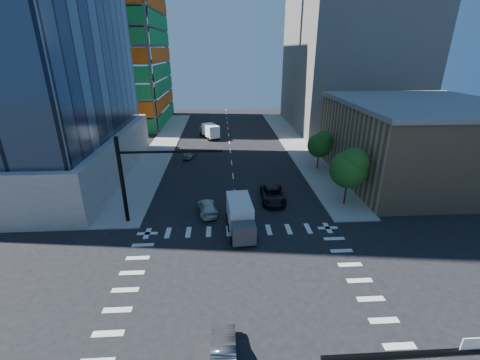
{
  "coord_description": "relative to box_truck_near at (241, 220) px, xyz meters",
  "views": [
    {
      "loc": [
        -1.53,
        -18.63,
        16.7
      ],
      "look_at": [
        0.05,
        8.0,
        5.86
      ],
      "focal_mm": 24.0,
      "sensor_mm": 36.0,
      "label": 1
    }
  ],
  "objects": [
    {
      "name": "bg_building_ne",
      "position": [
        26.84,
        46.21,
        12.66
      ],
      "size": [
        24.0,
        30.0,
        28.0
      ],
      "primitive_type": "cube",
      "color": "slate",
      "rests_on": "ground"
    },
    {
      "name": "car_sb_cross",
      "position": [
        -1.86,
        -14.19,
        -0.65
      ],
      "size": [
        1.51,
        4.21,
        1.38
      ],
      "primitive_type": "imported",
      "rotation": [
        0.0,
        0.0,
        3.13
      ],
      "color": "#4C4D51",
      "rests_on": "ground"
    },
    {
      "name": "commercial_building",
      "position": [
        24.84,
        13.21,
        3.98
      ],
      "size": [
        20.5,
        22.5,
        10.6
      ],
      "color": "tan",
      "rests_on": "ground"
    },
    {
      "name": "car_sb_mid",
      "position": [
        -7.06,
        23.93,
        -0.67
      ],
      "size": [
        2.56,
        4.17,
        1.33
      ],
      "primitive_type": "imported",
      "rotation": [
        0.0,
        0.0,
        2.87
      ],
      "color": "#93969A",
      "rests_on": "ground"
    },
    {
      "name": "tree_south",
      "position": [
        12.47,
        5.11,
        3.35
      ],
      "size": [
        4.16,
        4.16,
        6.82
      ],
      "color": "#382316",
      "rests_on": "sidewalk_ne"
    },
    {
      "name": "box_truck_near",
      "position": [
        0.0,
        0.0,
        0.0
      ],
      "size": [
        2.81,
        5.9,
        3.02
      ],
      "rotation": [
        0.0,
        0.0,
        0.06
      ],
      "color": "black",
      "rests_on": "ground"
    },
    {
      "name": "sidewalk_nw",
      "position": [
        -12.66,
        31.21,
        -1.26
      ],
      "size": [
        5.0,
        60.0,
        0.15
      ],
      "primitive_type": "cube",
      "color": "gray",
      "rests_on": "ground"
    },
    {
      "name": "car_sb_near",
      "position": [
        -3.4,
        4.21,
        -0.67
      ],
      "size": [
        2.58,
        4.85,
        1.34
      ],
      "primitive_type": "imported",
      "rotation": [
        0.0,
        0.0,
        3.3
      ],
      "color": "#BBBBBB",
      "rests_on": "ground"
    },
    {
      "name": "ground",
      "position": [
        -0.16,
        -8.79,
        -1.34
      ],
      "size": [
        160.0,
        160.0,
        0.0
      ],
      "primitive_type": "plane",
      "color": "black",
      "rests_on": "ground"
    },
    {
      "name": "box_truck_far",
      "position": [
        -4.18,
        37.02,
        -0.08
      ],
      "size": [
        4.3,
        5.91,
        2.85
      ],
      "rotation": [
        0.0,
        0.0,
        3.55
      ],
      "color": "black",
      "rests_on": "ground"
    },
    {
      "name": "road_markings",
      "position": [
        -0.16,
        -8.79,
        -1.33
      ],
      "size": [
        20.0,
        20.0,
        0.01
      ],
      "primitive_type": "cube",
      "color": "silver",
      "rests_on": "ground"
    },
    {
      "name": "car_nb_far",
      "position": [
        4.23,
        6.8,
        -0.55
      ],
      "size": [
        2.82,
        5.79,
        1.58
      ],
      "primitive_type": "imported",
      "rotation": [
        0.0,
        0.0,
        -0.03
      ],
      "color": "black",
      "rests_on": "ground"
    },
    {
      "name": "construction_building",
      "position": [
        -27.58,
        53.13,
        23.27
      ],
      "size": [
        25.16,
        34.5,
        70.6
      ],
      "color": "gray",
      "rests_on": "ground"
    },
    {
      "name": "signal_mast_nw",
      "position": [
        -10.16,
        2.71,
        4.16
      ],
      "size": [
        10.2,
        0.4,
        9.0
      ],
      "color": "black",
      "rests_on": "sidewalk_nw"
    },
    {
      "name": "sidewalk_ne",
      "position": [
        12.34,
        31.21,
        -1.26
      ],
      "size": [
        5.0,
        60.0,
        0.15
      ],
      "primitive_type": "cube",
      "color": "gray",
      "rests_on": "ground"
    },
    {
      "name": "tree_north",
      "position": [
        12.77,
        17.11,
        2.65
      ],
      "size": [
        3.54,
        3.52,
        5.78
      ],
      "color": "#382316",
      "rests_on": "sidewalk_ne"
    }
  ]
}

